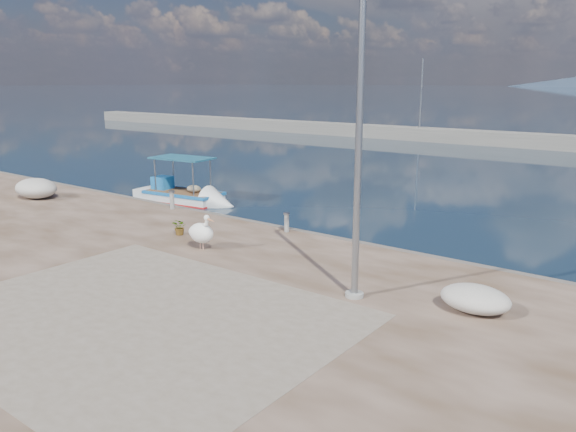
# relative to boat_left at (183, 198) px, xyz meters

# --- Properties ---
(ground) EXTENTS (1400.00, 1400.00, 0.00)m
(ground) POSITION_rel_boat_left_xyz_m (8.91, -7.40, -0.19)
(ground) COLOR #162635
(ground) RESTS_ON ground
(quay_patch) EXTENTS (9.00, 7.00, 0.01)m
(quay_patch) POSITION_rel_boat_left_xyz_m (9.91, -10.40, 0.31)
(quay_patch) COLOR gray
(quay_patch) RESTS_ON quay
(breakwater) EXTENTS (120.00, 2.20, 7.50)m
(breakwater) POSITION_rel_boat_left_xyz_m (8.91, 32.60, 0.41)
(breakwater) COLOR gray
(breakwater) RESTS_ON ground
(boat_left) EXTENTS (5.23, 2.31, 2.43)m
(boat_left) POSITION_rel_boat_left_xyz_m (0.00, 0.00, 0.00)
(boat_left) COLOR white
(boat_left) RESTS_ON ground
(pelican) EXTENTS (1.18, 0.66, 1.13)m
(pelican) POSITION_rel_boat_left_xyz_m (7.45, -5.99, 0.84)
(pelican) COLOR tan
(pelican) RESTS_ON quay
(lamp_post) EXTENTS (0.44, 0.96, 7.00)m
(lamp_post) POSITION_rel_boat_left_xyz_m (13.11, -6.48, 3.61)
(lamp_post) COLOR gray
(lamp_post) RESTS_ON quay
(bollard_near) EXTENTS (0.22, 0.22, 0.66)m
(bollard_near) POSITION_rel_boat_left_xyz_m (8.24, -2.80, 0.67)
(bollard_near) COLOR gray
(bollard_near) RESTS_ON quay
(bollard_far) EXTENTS (0.24, 0.24, 0.73)m
(bollard_far) POSITION_rel_boat_left_xyz_m (2.47, -2.80, 0.71)
(bollard_far) COLOR gray
(bollard_far) RESTS_ON quay
(potted_plant) EXTENTS (0.51, 0.45, 0.55)m
(potted_plant) POSITION_rel_boat_left_xyz_m (5.68, -5.27, 0.58)
(potted_plant) COLOR #33722D
(potted_plant) RESTS_ON quay
(net_pile_a) EXTENTS (2.11, 1.53, 0.86)m
(net_pile_a) POSITION_rel_boat_left_xyz_m (-3.91, -4.94, 0.74)
(net_pile_a) COLOR silver
(net_pile_a) RESTS_ON quay
(net_pile_d) EXTENTS (1.55, 1.16, 0.58)m
(net_pile_d) POSITION_rel_boat_left_xyz_m (15.68, -5.62, 0.60)
(net_pile_d) COLOR silver
(net_pile_d) RESTS_ON quay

